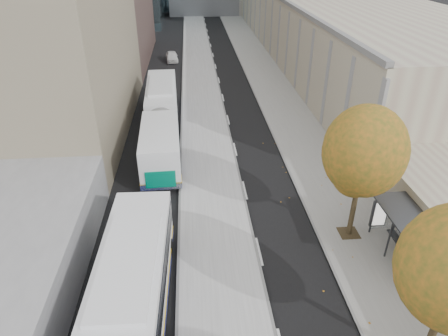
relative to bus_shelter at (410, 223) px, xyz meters
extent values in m
cube|color=#A2A2A2|center=(-9.56, 24.04, -2.11)|extent=(4.25, 150.00, 0.15)
cube|color=gray|center=(-1.56, 24.04, -2.15)|extent=(4.75, 150.00, 0.08)
cube|color=tan|center=(9.81, 53.04, 1.81)|extent=(18.00, 92.00, 8.00)
cube|color=#383A3F|center=(-0.19, 0.04, 0.37)|extent=(1.90, 4.40, 0.10)
cylinder|color=#383A3F|center=(-0.89, -1.96, -0.91)|extent=(0.10, 0.10, 2.40)
cube|color=silver|center=(0.53, 0.04, -0.86)|extent=(0.04, 4.00, 2.10)
cylinder|color=#2E2313|center=(-2.09, 2.04, -0.49)|extent=(0.28, 0.28, 3.24)
sphere|color=#344E19|center=(-2.09, 2.04, 3.08)|extent=(4.20, 4.20, 4.20)
cube|color=white|center=(-13.17, 16.12, -0.66)|extent=(3.39, 18.41, 3.05)
cube|color=black|center=(-13.17, 16.12, -0.10)|extent=(3.42, 17.68, 1.06)
cube|color=#006E53|center=(-13.17, 6.99, -1.02)|extent=(1.93, 0.14, 1.18)
imported|color=silver|center=(-13.10, 40.12, -1.55)|extent=(1.84, 3.90, 1.29)
camera|label=1|loc=(-10.56, -15.00, 12.24)|focal=32.00mm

